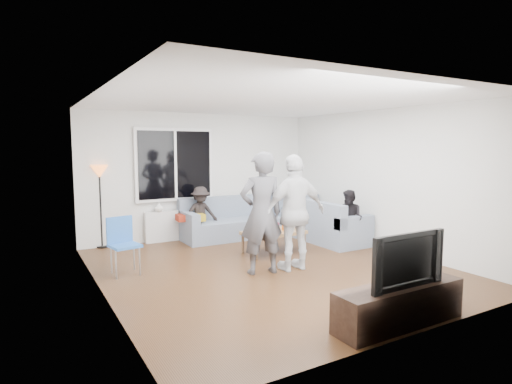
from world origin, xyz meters
TOP-DOWN VIEW (x-y plane):
  - floor at (0.00, 0.00)m, footprint 5.00×5.50m
  - ceiling at (0.00, 0.00)m, footprint 5.00×5.50m
  - wall_back at (0.00, 2.77)m, footprint 5.00×0.04m
  - wall_front at (0.00, -2.77)m, footprint 5.00×0.04m
  - wall_left at (-2.52, 0.00)m, footprint 0.04×5.50m
  - wall_right at (2.52, 0.00)m, footprint 0.04×5.50m
  - window_frame at (-0.60, 2.69)m, footprint 1.62×0.06m
  - window_glass at (-0.60, 2.65)m, footprint 1.50×0.02m
  - window_mullion at (-0.60, 2.64)m, footprint 0.05×0.03m
  - radiator at (-0.60, 2.65)m, footprint 1.30×0.12m
  - potted_plant at (-0.17, 2.62)m, footprint 0.21×0.18m
  - vase at (-0.97, 2.62)m, footprint 0.19×0.19m
  - sofa_back_section at (0.57, 2.27)m, footprint 2.30×0.85m
  - sofa_right_section at (2.02, 1.16)m, footprint 2.00×0.85m
  - sofa_corner at (2.02, 2.27)m, footprint 0.85×0.85m
  - cushion_yellow at (-0.37, 2.25)m, footprint 0.41×0.35m
  - cushion_red at (-0.52, 2.33)m, footprint 0.38×0.33m
  - coffee_table at (0.57, 0.78)m, footprint 1.12×0.64m
  - pitcher at (0.52, 0.68)m, footprint 0.17×0.17m
  - side_chair at (-2.05, 0.80)m, footprint 0.47×0.47m
  - floor_lamp at (-2.05, 2.75)m, footprint 0.32×0.32m
  - player_left at (-0.24, -0.16)m, footprint 0.74×0.56m
  - player_right at (0.30, -0.26)m, footprint 1.07×0.49m
  - spectator_right at (2.02, 0.38)m, footprint 0.54×0.63m
  - spectator_back at (-0.21, 2.30)m, footprint 0.73×0.42m
  - tv_console at (0.10, -2.50)m, footprint 1.60×0.40m
  - television at (0.10, -2.50)m, footprint 1.02×0.13m
  - bottle_a at (0.24, 0.93)m, footprint 0.07×0.07m
  - bottle_c at (0.61, 0.95)m, footprint 0.07×0.07m
  - bottle_b at (0.50, 0.63)m, footprint 0.08×0.08m
  - bottle_d at (0.76, 0.73)m, footprint 0.07×0.07m

SIDE VIEW (x-z plane):
  - floor at x=0.00m, z-range -0.04..0.00m
  - coffee_table at x=0.57m, z-range 0.00..0.40m
  - tv_console at x=0.10m, z-range 0.00..0.44m
  - radiator at x=-0.60m, z-range 0.00..0.62m
  - sofa_back_section at x=0.57m, z-range 0.00..0.85m
  - sofa_right_section at x=2.02m, z-range 0.00..0.85m
  - sofa_corner at x=2.02m, z-range 0.00..0.85m
  - side_chair at x=-2.05m, z-range 0.00..0.86m
  - pitcher at x=0.52m, z-range 0.40..0.57m
  - cushion_yellow at x=-0.37m, z-range 0.44..0.58m
  - cushion_red at x=-0.52m, z-range 0.45..0.57m
  - bottle_a at x=0.24m, z-range 0.40..0.62m
  - bottle_c at x=0.61m, z-range 0.40..0.63m
  - bottle_d at x=0.76m, z-range 0.40..0.64m
  - bottle_b at x=0.50m, z-range 0.40..0.66m
  - spectator_right at x=2.02m, z-range 0.00..1.10m
  - spectator_back at x=-0.21m, z-range 0.00..1.11m
  - vase at x=-0.97m, z-range 0.62..0.80m
  - television at x=0.10m, z-range 0.44..1.03m
  - floor_lamp at x=-2.05m, z-range 0.00..1.56m
  - potted_plant at x=-0.17m, z-range 0.62..0.96m
  - player_right at x=0.30m, z-range 0.00..1.80m
  - player_left at x=-0.24m, z-range 0.00..1.84m
  - wall_back at x=0.00m, z-range 0.00..2.60m
  - wall_front at x=0.00m, z-range 0.00..2.60m
  - wall_left at x=-2.52m, z-range 0.00..2.60m
  - wall_right at x=2.52m, z-range 0.00..2.60m
  - window_frame at x=-0.60m, z-range 0.81..2.29m
  - window_glass at x=-0.60m, z-range 0.88..2.23m
  - window_mullion at x=-0.60m, z-range 0.88..2.23m
  - ceiling at x=0.00m, z-range 2.60..2.64m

